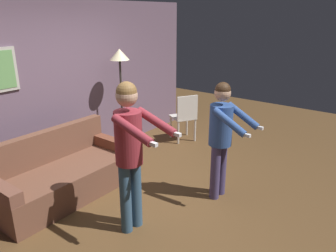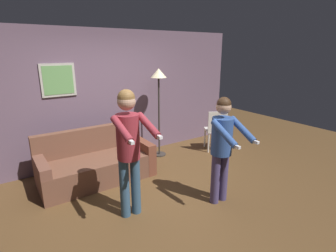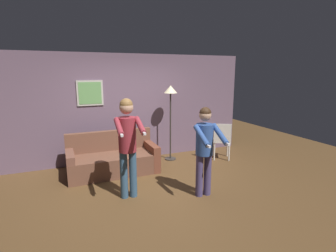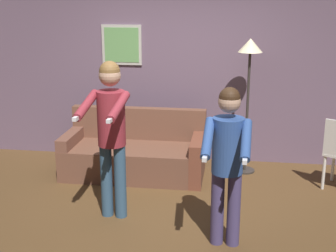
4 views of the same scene
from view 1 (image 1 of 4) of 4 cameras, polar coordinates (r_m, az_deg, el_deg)
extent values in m
plane|color=brown|center=(4.41, -3.55, -13.89)|extent=(12.00, 12.00, 0.00)
cube|color=#685164|center=(5.29, -19.83, 5.98)|extent=(6.40, 0.06, 2.60)
cube|color=brown|center=(4.76, -17.55, -9.23)|extent=(1.90, 0.86, 0.42)
cube|color=brown|center=(4.86, -20.49, -3.33)|extent=(1.90, 0.15, 0.45)
cube|color=brown|center=(4.38, -27.11, -12.08)|extent=(0.16, 0.85, 0.58)
cube|color=brown|center=(5.21, -9.84, -5.10)|extent=(0.16, 0.85, 0.58)
cylinder|color=#332D28|center=(5.96, -7.64, -4.66)|extent=(0.28, 0.28, 0.02)
cylinder|color=#332D28|center=(5.68, -8.01, 3.07)|extent=(0.04, 0.04, 1.65)
cone|color=#F9EAB7|center=(5.50, -8.46, 12.25)|extent=(0.32, 0.32, 0.18)
cylinder|color=#32516C|center=(3.80, -7.39, -12.50)|extent=(0.13, 0.13, 0.84)
cylinder|color=#32516C|center=(3.89, -5.59, -11.62)|extent=(0.13, 0.13, 0.84)
cylinder|color=maroon|center=(3.53, -6.91, -2.07)|extent=(0.30, 0.30, 0.59)
sphere|color=tan|center=(3.39, -7.22, 5.23)|extent=(0.23, 0.23, 0.23)
sphere|color=brown|center=(3.38, -7.25, 5.89)|extent=(0.22, 0.22, 0.22)
cylinder|color=maroon|center=(3.18, -6.29, -0.69)|extent=(0.13, 0.53, 0.23)
cube|color=white|center=(3.03, -3.02, -3.01)|extent=(0.05, 0.15, 0.04)
cylinder|color=maroon|center=(3.40, -2.07, 0.76)|extent=(0.13, 0.53, 0.23)
cube|color=white|center=(3.27, 1.16, -1.33)|extent=(0.05, 0.15, 0.04)
cylinder|color=#443A65|center=(4.46, 8.21, -8.03)|extent=(0.13, 0.13, 0.76)
cylinder|color=#443A65|center=(4.58, 9.28, -7.30)|extent=(0.13, 0.13, 0.76)
cylinder|color=#2D4C8C|center=(4.27, 9.19, 0.16)|extent=(0.30, 0.30, 0.54)
sphere|color=tan|center=(4.15, 9.50, 5.71)|extent=(0.21, 0.21, 0.21)
sphere|color=#382314|center=(4.14, 9.53, 6.20)|extent=(0.20, 0.20, 0.20)
cylinder|color=#2D4C8C|center=(3.99, 10.61, 0.67)|extent=(0.11, 0.47, 0.30)
cube|color=white|center=(3.93, 13.18, -1.48)|extent=(0.05, 0.15, 0.04)
cylinder|color=#2D4C8C|center=(4.28, 12.88, 1.78)|extent=(0.11, 0.47, 0.30)
cube|color=white|center=(4.23, 15.30, -0.22)|extent=(0.05, 0.15, 0.04)
cylinder|color=silver|center=(6.73, 3.28, 0.24)|extent=(0.04, 0.04, 0.45)
cylinder|color=silver|center=(6.58, 0.47, -0.16)|extent=(0.04, 0.04, 0.45)
cylinder|color=silver|center=(6.42, 4.71, -0.72)|extent=(0.04, 0.04, 0.45)
cylinder|color=silver|center=(6.27, 1.80, -1.16)|extent=(0.04, 0.04, 0.45)
cube|color=silver|center=(6.42, 2.60, 1.58)|extent=(0.57, 0.57, 0.03)
cube|color=silver|center=(6.19, 3.39, 3.21)|extent=(0.38, 0.24, 0.45)
camera|label=2|loc=(1.16, 66.83, -2.67)|focal=28.00mm
camera|label=3|loc=(2.33, 90.63, -6.25)|focal=28.00mm
camera|label=4|loc=(4.30, 71.51, 6.43)|focal=50.00mm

